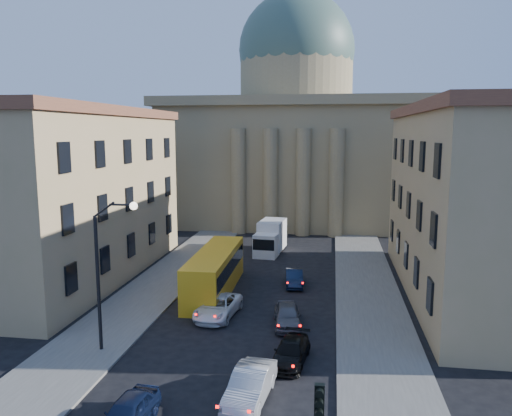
{
  "coord_description": "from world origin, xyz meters",
  "views": [
    {
      "loc": [
        5.58,
        -17.67,
        12.63
      ],
      "look_at": [
        0.36,
        15.95,
        7.41
      ],
      "focal_mm": 35.0,
      "sensor_mm": 36.0,
      "label": 1
    }
  ],
  "objects_px": {
    "street_lamp": "(106,263)",
    "car_right_near": "(250,385)",
    "city_bus": "(215,270)",
    "car_left_near": "(128,414)",
    "box_truck": "(270,238)"
  },
  "relations": [
    {
      "from": "city_bus",
      "to": "box_truck",
      "type": "bearing_deg",
      "value": 77.46
    },
    {
      "from": "city_bus",
      "to": "car_left_near",
      "type": "bearing_deg",
      "value": -89.4
    },
    {
      "from": "street_lamp",
      "to": "car_left_near",
      "type": "distance_m",
      "value": 9.32
    },
    {
      "from": "street_lamp",
      "to": "box_truck",
      "type": "height_order",
      "value": "street_lamp"
    },
    {
      "from": "car_left_near",
      "to": "box_truck",
      "type": "relative_size",
      "value": 0.66
    },
    {
      "from": "street_lamp",
      "to": "city_bus",
      "type": "xyz_separation_m",
      "value": [
        3.47,
        11.64,
        -3.51
      ]
    },
    {
      "from": "street_lamp",
      "to": "city_bus",
      "type": "relative_size",
      "value": 0.75
    },
    {
      "from": "city_bus",
      "to": "box_truck",
      "type": "xyz_separation_m",
      "value": [
        2.71,
        13.61,
        -0.21
      ]
    },
    {
      "from": "box_truck",
      "to": "car_right_near",
      "type": "bearing_deg",
      "value": -79.0
    },
    {
      "from": "street_lamp",
      "to": "car_right_near",
      "type": "height_order",
      "value": "street_lamp"
    },
    {
      "from": "street_lamp",
      "to": "car_right_near",
      "type": "bearing_deg",
      "value": -23.99
    },
    {
      "from": "car_left_near",
      "to": "box_truck",
      "type": "height_order",
      "value": "box_truck"
    },
    {
      "from": "car_right_near",
      "to": "street_lamp",
      "type": "bearing_deg",
      "value": 162.07
    },
    {
      "from": "city_bus",
      "to": "box_truck",
      "type": "height_order",
      "value": "city_bus"
    },
    {
      "from": "car_right_near",
      "to": "city_bus",
      "type": "bearing_deg",
      "value": 115.25
    }
  ]
}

